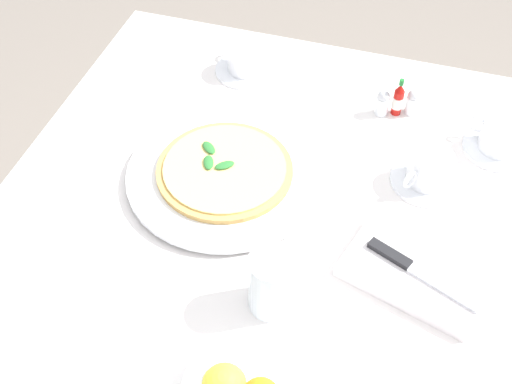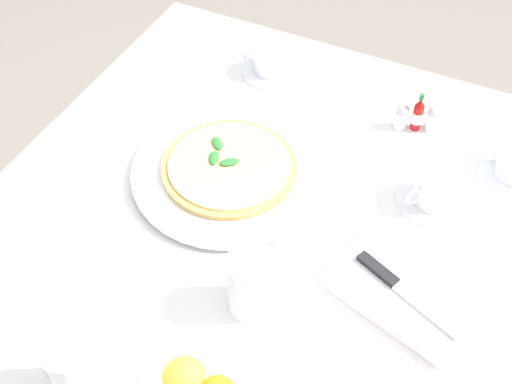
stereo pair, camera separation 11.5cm
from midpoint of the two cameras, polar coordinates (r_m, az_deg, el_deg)
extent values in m
cube|color=white|center=(1.14, 5.31, -3.32)|extent=(1.03, 1.03, 0.02)
cube|color=white|center=(1.60, 11.89, 6.29)|extent=(1.03, 0.01, 0.28)
cube|color=white|center=(1.44, -14.32, -0.09)|extent=(0.01, 1.03, 0.28)
cylinder|color=brown|center=(1.79, -2.96, 3.37)|extent=(0.06, 0.06, 0.72)
cylinder|color=white|center=(1.20, 0.45, 1.37)|extent=(0.21, 0.21, 0.01)
cylinder|color=white|center=(1.19, 0.46, 1.67)|extent=(0.35, 0.35, 0.01)
cylinder|color=tan|center=(1.19, 0.46, 2.01)|extent=(0.24, 0.24, 0.01)
cylinder|color=#EFD17A|center=(1.18, 0.46, 2.24)|extent=(0.22, 0.22, 0.00)
ellipsoid|color=#2D7533|center=(1.19, -0.85, 2.83)|extent=(0.03, 0.04, 0.01)
ellipsoid|color=#2D7533|center=(1.18, 0.48, 2.44)|extent=(0.04, 0.04, 0.01)
ellipsoid|color=#2D7533|center=(1.21, -0.62, 4.08)|extent=(0.04, 0.04, 0.01)
cylinder|color=white|center=(1.43, 3.67, 10.29)|extent=(0.13, 0.13, 0.01)
cylinder|color=white|center=(1.41, 3.74, 11.31)|extent=(0.08, 0.08, 0.06)
torus|color=white|center=(1.45, 3.27, 12.56)|extent=(0.03, 0.03, 0.03)
cylinder|color=black|center=(1.40, 3.79, 12.12)|extent=(0.07, 0.07, 0.00)
cylinder|color=white|center=(1.22, 17.56, -0.78)|extent=(0.13, 0.13, 0.01)
cylinder|color=white|center=(1.19, 17.92, 0.28)|extent=(0.08, 0.08, 0.06)
torus|color=white|center=(1.16, 16.18, -0.53)|extent=(0.03, 0.03, 0.03)
cylinder|color=black|center=(1.17, 18.21, 1.14)|extent=(0.07, 0.07, 0.00)
torus|color=white|center=(1.30, 22.28, 3.41)|extent=(0.04, 0.02, 0.03)
cylinder|color=white|center=(0.93, -11.91, -14.90)|extent=(0.07, 0.07, 0.12)
cylinder|color=silver|center=(0.96, -11.63, -15.73)|extent=(0.06, 0.06, 0.06)
cylinder|color=white|center=(0.99, 2.88, -8.05)|extent=(0.07, 0.07, 0.11)
cylinder|color=silver|center=(1.01, 2.82, -8.90)|extent=(0.06, 0.06, 0.05)
cube|color=white|center=(1.07, 15.33, -8.62)|extent=(0.25, 0.19, 0.02)
cube|color=silver|center=(1.05, 17.61, -9.84)|extent=(0.12, 0.06, 0.01)
cube|color=black|center=(1.07, 13.51, -6.65)|extent=(0.08, 0.05, 0.01)
sphere|color=yellow|center=(0.93, -2.52, -16.00)|extent=(0.06, 0.06, 0.06)
cylinder|color=#B7140F|center=(1.33, 16.12, 6.08)|extent=(0.02, 0.02, 0.05)
cylinder|color=white|center=(1.33, 16.12, 6.08)|extent=(0.02, 0.02, 0.02)
cone|color=#B7140F|center=(1.31, 16.44, 7.24)|extent=(0.02, 0.02, 0.02)
cylinder|color=#1E722D|center=(1.30, 16.57, 7.70)|extent=(0.01, 0.01, 0.01)
cylinder|color=white|center=(1.34, 17.30, 5.71)|extent=(0.03, 0.03, 0.04)
cylinder|color=white|center=(1.34, 17.24, 5.52)|extent=(0.02, 0.02, 0.03)
sphere|color=silver|center=(1.32, 17.53, 6.48)|extent=(0.02, 0.02, 0.02)
cylinder|color=white|center=(1.33, 14.79, 5.97)|extent=(0.03, 0.03, 0.04)
cylinder|color=#38332D|center=(1.33, 14.74, 5.77)|extent=(0.02, 0.02, 0.03)
sphere|color=silver|center=(1.31, 14.99, 6.74)|extent=(0.02, 0.02, 0.02)
camera|label=1|loc=(0.06, -87.13, 3.16)|focal=46.57mm
camera|label=2|loc=(0.06, 92.87, -3.16)|focal=46.57mm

